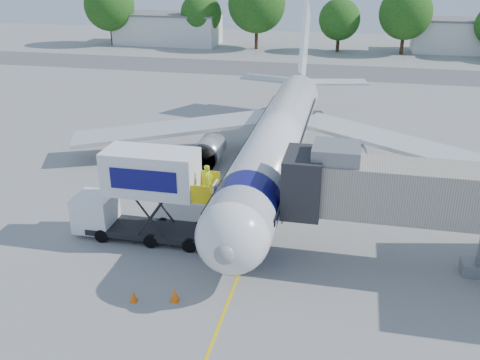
% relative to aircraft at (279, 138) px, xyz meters
% --- Properties ---
extents(ground, '(160.00, 160.00, 0.00)m').
position_rel_aircraft_xyz_m(ground, '(0.00, -4.12, -2.95)').
color(ground, gray).
rests_on(ground, ground).
extents(guidance_line, '(0.15, 70.00, 0.01)m').
position_rel_aircraft_xyz_m(guidance_line, '(0.00, -4.12, -2.94)').
color(guidance_line, yellow).
rests_on(guidance_line, ground).
extents(taxiway_strip, '(120.00, 10.00, 0.01)m').
position_rel_aircraft_xyz_m(taxiway_strip, '(0.00, 37.88, -2.94)').
color(taxiway_strip, '#59595B').
rests_on(taxiway_strip, ground).
extents(aircraft, '(34.17, 37.73, 11.35)m').
position_rel_aircraft_xyz_m(aircraft, '(0.00, 0.00, 0.00)').
color(aircraft, white).
rests_on(aircraft, ground).
extents(jet_bridge, '(13.90, 3.20, 6.60)m').
position_rel_aircraft_xyz_m(jet_bridge, '(7.99, -11.12, 1.39)').
color(jet_bridge, '#A9A390').
rests_on(jet_bridge, ground).
extents(catering_hiloader, '(8.50, 2.44, 5.50)m').
position_rel_aircraft_xyz_m(catering_hiloader, '(-6.26, -11.12, -0.19)').
color(catering_hiloader, black).
rests_on(catering_hiloader, ground).
extents(ground_tug, '(3.61, 2.68, 1.29)m').
position_rel_aircraft_xyz_m(ground_tug, '(-0.28, -19.28, -2.27)').
color(ground_tug, white).
rests_on(ground_tug, ground).
extents(safety_cone_a, '(0.45, 0.45, 0.71)m').
position_rel_aircraft_xyz_m(safety_cone_a, '(-2.55, -16.69, -2.61)').
color(safety_cone_a, orange).
rests_on(safety_cone_a, ground).
extents(safety_cone_b, '(0.37, 0.37, 0.60)m').
position_rel_aircraft_xyz_m(safety_cone_b, '(-4.48, -17.15, -2.66)').
color(safety_cone_b, orange).
rests_on(safety_cone_b, ground).
extents(outbuilding_left, '(18.40, 8.40, 5.30)m').
position_rel_aircraft_xyz_m(outbuilding_left, '(-28.00, 55.88, -0.29)').
color(outbuilding_left, silver).
rests_on(outbuilding_left, ground).
extents(outbuilding_right, '(16.40, 7.40, 5.30)m').
position_rel_aircraft_xyz_m(outbuilding_right, '(22.00, 57.88, -0.29)').
color(outbuilding_right, silver).
rests_on(outbuilding_right, ground).
extents(tree_a, '(8.62, 8.62, 10.99)m').
position_rel_aircraft_xyz_m(tree_a, '(-37.30, 52.65, 3.73)').
color(tree_a, '#382314').
rests_on(tree_a, ground).
extents(tree_b, '(7.01, 7.01, 8.94)m').
position_rel_aircraft_xyz_m(tree_b, '(-21.52, 54.82, 2.48)').
color(tree_b, '#382314').
rests_on(tree_b, ground).
extents(tree_c, '(9.48, 9.48, 12.09)m').
position_rel_aircraft_xyz_m(tree_c, '(-11.64, 53.79, 4.39)').
color(tree_c, '#382314').
rests_on(tree_c, ground).
extents(tree_d, '(6.66, 6.66, 8.49)m').
position_rel_aircraft_xyz_m(tree_d, '(1.97, 54.09, 2.20)').
color(tree_d, '#382314').
rests_on(tree_d, ground).
extents(tree_e, '(8.28, 8.28, 10.55)m').
position_rel_aircraft_xyz_m(tree_e, '(12.18, 53.94, 3.46)').
color(tree_e, '#382314').
rests_on(tree_e, ground).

